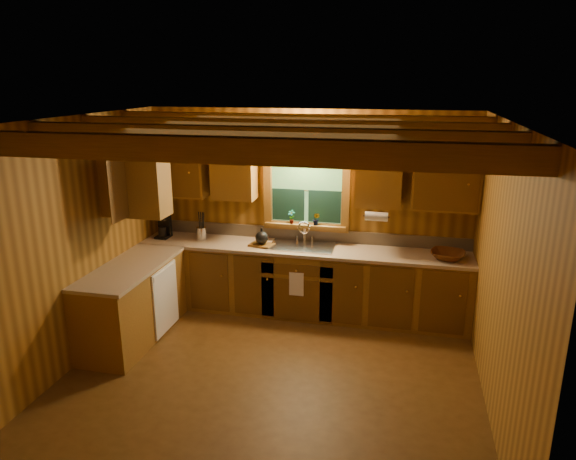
# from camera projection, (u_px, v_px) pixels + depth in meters

# --- Properties ---
(room) EXTENTS (4.20, 4.20, 4.20)m
(room) POSITION_uv_depth(u_px,v_px,m) (270.00, 258.00, 5.00)
(room) COLOR #553614
(room) RESTS_ON ground
(ceiling_beams) EXTENTS (4.20, 2.54, 0.18)m
(ceiling_beams) POSITION_uv_depth(u_px,v_px,m) (268.00, 133.00, 4.67)
(ceiling_beams) COLOR brown
(ceiling_beams) RESTS_ON room
(base_cabinets) EXTENTS (4.20, 2.22, 0.86)m
(base_cabinets) POSITION_uv_depth(u_px,v_px,m) (258.00, 287.00, 6.56)
(base_cabinets) COLOR brown
(base_cabinets) RESTS_ON ground
(countertop) EXTENTS (4.20, 2.24, 0.04)m
(countertop) POSITION_uv_depth(u_px,v_px,m) (259.00, 253.00, 6.43)
(countertop) COLOR tan
(countertop) RESTS_ON base_cabinets
(backsplash) EXTENTS (4.20, 0.02, 0.16)m
(backsplash) POSITION_uv_depth(u_px,v_px,m) (306.00, 234.00, 6.86)
(backsplash) COLOR tan
(backsplash) RESTS_ON room
(dishwasher_panel) EXTENTS (0.02, 0.60, 0.80)m
(dishwasher_panel) POSITION_uv_depth(u_px,v_px,m) (166.00, 299.00, 6.20)
(dishwasher_panel) COLOR white
(dishwasher_panel) RESTS_ON base_cabinets
(upper_cabinets) EXTENTS (4.19, 1.77, 0.78)m
(upper_cabinets) POSITION_uv_depth(u_px,v_px,m) (254.00, 174.00, 6.30)
(upper_cabinets) COLOR brown
(upper_cabinets) RESTS_ON room
(window) EXTENTS (1.12, 0.08, 1.00)m
(window) POSITION_uv_depth(u_px,v_px,m) (306.00, 194.00, 6.69)
(window) COLOR brown
(window) RESTS_ON room
(window_sill) EXTENTS (1.06, 0.14, 0.04)m
(window_sill) POSITION_uv_depth(u_px,v_px,m) (305.00, 225.00, 6.76)
(window_sill) COLOR brown
(window_sill) RESTS_ON room
(wall_sconce) EXTENTS (0.45, 0.21, 0.17)m
(wall_sconce) POSITION_uv_depth(u_px,v_px,m) (305.00, 145.00, 6.40)
(wall_sconce) COLOR black
(wall_sconce) RESTS_ON room
(paper_towel_roll) EXTENTS (0.27, 0.11, 0.11)m
(paper_towel_roll) POSITION_uv_depth(u_px,v_px,m) (376.00, 216.00, 6.22)
(paper_towel_roll) COLOR white
(paper_towel_roll) RESTS_ON upper_cabinets
(dish_towel) EXTENTS (0.18, 0.01, 0.30)m
(dish_towel) POSITION_uv_depth(u_px,v_px,m) (296.00, 284.00, 6.41)
(dish_towel) COLOR white
(dish_towel) RESTS_ON base_cabinets
(sink) EXTENTS (0.82, 0.48, 0.43)m
(sink) POSITION_uv_depth(u_px,v_px,m) (302.00, 250.00, 6.63)
(sink) COLOR silver
(sink) RESTS_ON countertop
(coffee_maker) EXTENTS (0.17, 0.22, 0.30)m
(coffee_maker) POSITION_uv_depth(u_px,v_px,m) (164.00, 226.00, 6.98)
(coffee_maker) COLOR black
(coffee_maker) RESTS_ON countertop
(utensil_crock) EXTENTS (0.13, 0.13, 0.38)m
(utensil_crock) POSITION_uv_depth(u_px,v_px,m) (201.00, 233.00, 6.89)
(utensil_crock) COLOR silver
(utensil_crock) RESTS_ON countertop
(cutting_board) EXTENTS (0.33, 0.27, 0.03)m
(cutting_board) POSITION_uv_depth(u_px,v_px,m) (262.00, 245.00, 6.65)
(cutting_board) COLOR #5A3813
(cutting_board) RESTS_ON countertop
(teakettle) EXTENTS (0.17, 0.17, 0.21)m
(teakettle) POSITION_uv_depth(u_px,v_px,m) (262.00, 238.00, 6.62)
(teakettle) COLOR black
(teakettle) RESTS_ON cutting_board
(wicker_basket) EXTENTS (0.47, 0.47, 0.10)m
(wicker_basket) POSITION_uv_depth(u_px,v_px,m) (448.00, 255.00, 6.15)
(wicker_basket) COLOR #48230C
(wicker_basket) RESTS_ON countertop
(potted_plant_left) EXTENTS (0.11, 0.09, 0.18)m
(potted_plant_left) POSITION_uv_depth(u_px,v_px,m) (291.00, 217.00, 6.74)
(potted_plant_left) COLOR #5A3813
(potted_plant_left) RESTS_ON window_sill
(potted_plant_right) EXTENTS (0.11, 0.10, 0.17)m
(potted_plant_right) POSITION_uv_depth(u_px,v_px,m) (316.00, 219.00, 6.68)
(potted_plant_right) COLOR #5A3813
(potted_plant_right) RESTS_ON window_sill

